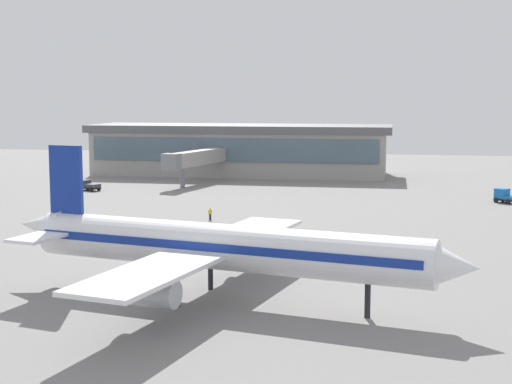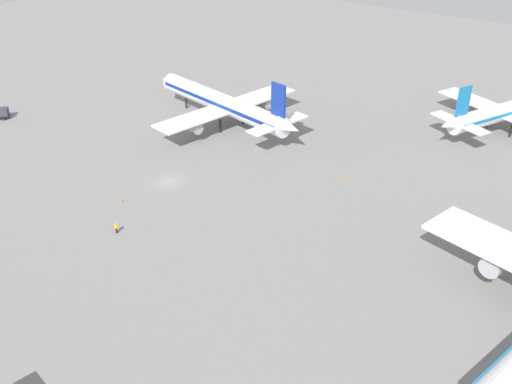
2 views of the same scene
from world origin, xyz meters
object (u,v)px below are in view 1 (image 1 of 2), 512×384
Objects in this scene: pushback_tractor at (88,185)px; safety_cone_mid_apron at (241,227)px; airplane_at_gate at (219,247)px; ground_crew_worker at (210,214)px; baggage_tug at (504,196)px.

safety_cone_mid_apron is at bearing 160.82° from pushback_tractor.
safety_cone_mid_apron is (5.18, -33.99, -4.34)m from airplane_at_gate.
pushback_tractor is 41.38m from ground_crew_worker.
baggage_tug is 49.93m from ground_crew_worker.
pushback_tractor is at bearing -169.88° from ground_crew_worker.
safety_cone_mid_apron is at bearing 3.85° from ground_crew_worker.
airplane_at_gate reaches higher than pushback_tractor.
pushback_tractor reaches higher than safety_cone_mid_apron.
ground_crew_worker is at bearing 73.03° from baggage_tug.
pushback_tractor is at bearing 40.29° from baggage_tug.
baggage_tug is (-73.29, 2.89, 0.19)m from pushback_tractor.
baggage_tug is at bearing 76.28° from airplane_at_gate.
safety_cone_mid_apron is (-36.02, 34.91, -0.67)m from pushback_tractor.
pushback_tractor is 2.87× the size of ground_crew_worker.
airplane_at_gate reaches higher than safety_cone_mid_apron.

